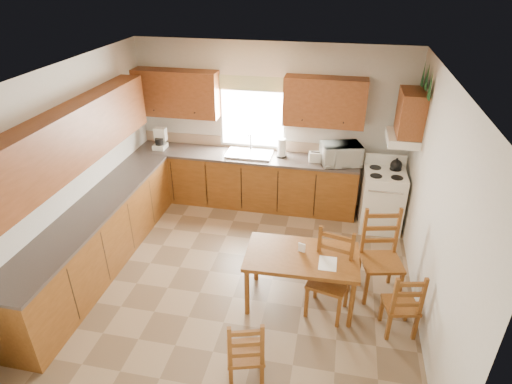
% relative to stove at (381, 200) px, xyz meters
% --- Properties ---
extents(floor, '(4.50, 4.50, 0.00)m').
position_rel_stove_xyz_m(floor, '(-1.88, -1.66, -0.46)').
color(floor, '#80684C').
rests_on(floor, ground).
extents(ceiling, '(4.50, 4.50, 0.00)m').
position_rel_stove_xyz_m(ceiling, '(-1.88, -1.66, 2.24)').
color(ceiling, brown).
rests_on(ceiling, floor).
extents(wall_left, '(4.50, 4.50, 0.00)m').
position_rel_stove_xyz_m(wall_left, '(-4.13, -1.66, 0.89)').
color(wall_left, beige).
rests_on(wall_left, floor).
extents(wall_right, '(4.50, 4.50, 0.00)m').
position_rel_stove_xyz_m(wall_right, '(0.37, -1.66, 0.89)').
color(wall_right, beige).
rests_on(wall_right, floor).
extents(wall_back, '(4.50, 4.50, 0.00)m').
position_rel_stove_xyz_m(wall_back, '(-1.88, 0.59, 0.89)').
color(wall_back, beige).
rests_on(wall_back, floor).
extents(wall_front, '(4.50, 4.50, 0.00)m').
position_rel_stove_xyz_m(wall_front, '(-1.88, -3.91, 0.89)').
color(wall_front, beige).
rests_on(wall_front, floor).
extents(lower_cab_back, '(3.75, 0.60, 0.88)m').
position_rel_stove_xyz_m(lower_cab_back, '(-2.25, 0.29, -0.02)').
color(lower_cab_back, brown).
rests_on(lower_cab_back, floor).
extents(lower_cab_left, '(0.60, 3.60, 0.88)m').
position_rel_stove_xyz_m(lower_cab_left, '(-3.83, -1.81, -0.02)').
color(lower_cab_left, brown).
rests_on(lower_cab_left, floor).
extents(counter_back, '(3.75, 0.63, 0.04)m').
position_rel_stove_xyz_m(counter_back, '(-2.25, 0.29, 0.44)').
color(counter_back, '#463C38').
rests_on(counter_back, lower_cab_back).
extents(counter_left, '(0.63, 3.60, 0.04)m').
position_rel_stove_xyz_m(counter_left, '(-3.83, -1.81, 0.44)').
color(counter_left, '#463C38').
rests_on(counter_left, lower_cab_left).
extents(backsplash, '(3.75, 0.01, 0.18)m').
position_rel_stove_xyz_m(backsplash, '(-2.25, 0.58, 0.55)').
color(backsplash, '#A18469').
rests_on(backsplash, counter_back).
extents(upper_cab_back_left, '(1.41, 0.33, 0.75)m').
position_rel_stove_xyz_m(upper_cab_back_left, '(-3.43, 0.43, 1.39)').
color(upper_cab_back_left, brown).
rests_on(upper_cab_back_left, wall_back).
extents(upper_cab_back_right, '(1.25, 0.33, 0.75)m').
position_rel_stove_xyz_m(upper_cab_back_right, '(-1.02, 0.43, 1.39)').
color(upper_cab_back_right, brown).
rests_on(upper_cab_back_right, wall_back).
extents(upper_cab_left, '(0.33, 3.60, 0.75)m').
position_rel_stove_xyz_m(upper_cab_left, '(-3.96, -1.81, 1.39)').
color(upper_cab_left, brown).
rests_on(upper_cab_left, wall_left).
extents(upper_cab_stove, '(0.33, 0.62, 0.62)m').
position_rel_stove_xyz_m(upper_cab_stove, '(0.20, -0.01, 1.44)').
color(upper_cab_stove, brown).
rests_on(upper_cab_stove, wall_right).
extents(range_hood, '(0.44, 0.62, 0.12)m').
position_rel_stove_xyz_m(range_hood, '(0.15, -0.01, 1.06)').
color(range_hood, silver).
rests_on(range_hood, wall_right).
extents(window_frame, '(1.13, 0.02, 1.18)m').
position_rel_stove_xyz_m(window_frame, '(-2.18, 0.56, 1.09)').
color(window_frame, silver).
rests_on(window_frame, wall_back).
extents(window_pane, '(1.05, 0.01, 1.10)m').
position_rel_stove_xyz_m(window_pane, '(-2.18, 0.56, 1.09)').
color(window_pane, white).
rests_on(window_pane, wall_back).
extents(window_valance, '(1.19, 0.01, 0.24)m').
position_rel_stove_xyz_m(window_valance, '(-2.18, 0.53, 1.59)').
color(window_valance, '#587D3F').
rests_on(window_valance, wall_back).
extents(sink_basin, '(0.75, 0.45, 0.04)m').
position_rel_stove_xyz_m(sink_basin, '(-2.18, 0.29, 0.48)').
color(sink_basin, silver).
rests_on(sink_basin, counter_back).
extents(pine_decal_a, '(0.22, 0.22, 0.36)m').
position_rel_stove_xyz_m(pine_decal_a, '(0.33, -0.33, 1.92)').
color(pine_decal_a, '#164521').
rests_on(pine_decal_a, wall_right).
extents(pine_decal_b, '(0.22, 0.22, 0.36)m').
position_rel_stove_xyz_m(pine_decal_b, '(0.33, -0.01, 1.96)').
color(pine_decal_b, '#164521').
rests_on(pine_decal_b, wall_right).
extents(pine_decal_c, '(0.22, 0.22, 0.36)m').
position_rel_stove_xyz_m(pine_decal_c, '(0.33, 0.31, 1.92)').
color(pine_decal_c, '#164521').
rests_on(pine_decal_c, wall_right).
extents(stove, '(0.64, 0.66, 0.93)m').
position_rel_stove_xyz_m(stove, '(0.00, 0.00, 0.00)').
color(stove, silver).
rests_on(stove, floor).
extents(coffeemaker, '(0.22, 0.26, 0.37)m').
position_rel_stove_xyz_m(coffeemaker, '(-3.74, 0.26, 0.64)').
color(coffeemaker, silver).
rests_on(coffeemaker, counter_back).
extents(paper_towel, '(0.18, 0.18, 0.31)m').
position_rel_stove_xyz_m(paper_towel, '(-1.65, 0.34, 0.61)').
color(paper_towel, white).
rests_on(paper_towel, counter_back).
extents(toaster, '(0.22, 0.16, 0.16)m').
position_rel_stove_xyz_m(toaster, '(-1.09, 0.25, 0.54)').
color(toaster, silver).
rests_on(toaster, counter_back).
extents(microwave, '(0.66, 0.55, 0.33)m').
position_rel_stove_xyz_m(microwave, '(-0.70, 0.24, 0.62)').
color(microwave, silver).
rests_on(microwave, counter_back).
extents(dining_table, '(1.35, 0.80, 0.71)m').
position_rel_stove_xyz_m(dining_table, '(-1.04, -1.99, -0.11)').
color(dining_table, brown).
rests_on(dining_table, floor).
extents(chair_near_left, '(0.45, 0.43, 0.86)m').
position_rel_stove_xyz_m(chair_near_left, '(-1.45, -3.23, -0.03)').
color(chair_near_left, brown).
rests_on(chair_near_left, floor).
extents(chair_near_right, '(0.43, 0.41, 0.86)m').
position_rel_stove_xyz_m(chair_near_right, '(0.11, -2.23, -0.03)').
color(chair_near_right, brown).
rests_on(chair_near_right, floor).
extents(chair_far_left, '(0.53, 0.52, 1.07)m').
position_rel_stove_xyz_m(chair_far_left, '(-0.71, -2.10, 0.07)').
color(chair_far_left, brown).
rests_on(chair_far_left, floor).
extents(chair_far_right, '(0.56, 0.55, 1.13)m').
position_rel_stove_xyz_m(chair_far_right, '(-0.09, -1.64, 0.10)').
color(chair_far_right, brown).
rests_on(chair_far_right, floor).
extents(table_paper, '(0.20, 0.27, 0.00)m').
position_rel_stove_xyz_m(table_paper, '(-0.74, -2.09, 0.25)').
color(table_paper, white).
rests_on(table_paper, dining_table).
extents(table_card, '(0.09, 0.04, 0.11)m').
position_rel_stove_xyz_m(table_card, '(-1.06, -1.92, 0.31)').
color(table_card, white).
rests_on(table_card, dining_table).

